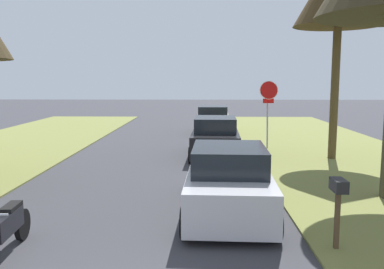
{
  "coord_description": "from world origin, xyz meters",
  "views": [
    {
      "loc": [
        1.6,
        -3.25,
        3.05
      ],
      "look_at": [
        1.39,
        6.38,
        1.75
      ],
      "focal_mm": 38.1,
      "sensor_mm": 36.0,
      "label": 1
    }
  ],
  "objects": [
    {
      "name": "stop_sign_far",
      "position": [
        4.56,
        14.7,
        2.18
      ],
      "size": [
        0.81,
        0.44,
        2.96
      ],
      "color": "#9EA0A5",
      "rests_on": "grass_verge_right"
    },
    {
      "name": "parked_sedan_silver",
      "position": [
        2.24,
        5.9,
        0.72
      ],
      "size": [
        2.09,
        4.47,
        1.57
      ],
      "color": "#BCBCC1",
      "rests_on": "ground"
    },
    {
      "name": "parked_sedan_black",
      "position": [
        2.18,
        13.04,
        0.72
      ],
      "size": [
        2.09,
        4.47,
        1.57
      ],
      "color": "black",
      "rests_on": "ground"
    },
    {
      "name": "parked_sedan_tan",
      "position": [
        2.28,
        20.03,
        0.72
      ],
      "size": [
        2.09,
        4.47,
        1.57
      ],
      "color": "tan",
      "rests_on": "ground"
    },
    {
      "name": "parked_motorcycle",
      "position": [
        -1.77,
        3.46,
        0.48
      ],
      "size": [
        0.6,
        2.05,
        0.97
      ],
      "color": "black",
      "rests_on": "ground"
    },
    {
      "name": "curbside_mailbox",
      "position": [
        4.03,
        3.77,
        1.06
      ],
      "size": [
        0.22,
        0.44,
        1.27
      ],
      "color": "brown",
      "rests_on": "grass_verge_right"
    }
  ]
}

